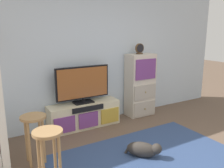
% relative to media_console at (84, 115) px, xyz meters
% --- Properties ---
extents(back_wall, '(6.40, 0.12, 2.70)m').
position_rel_media_console_xyz_m(back_wall, '(0.30, 0.27, 1.12)').
color(back_wall, silver).
rests_on(back_wall, ground_plane).
extents(area_rug, '(2.60, 1.80, 0.01)m').
position_rel_media_console_xyz_m(area_rug, '(0.30, -1.59, -0.23)').
color(area_rug, navy).
rests_on(area_rug, ground_plane).
extents(media_console, '(1.34, 0.38, 0.47)m').
position_rel_media_console_xyz_m(media_console, '(0.00, 0.00, 0.00)').
color(media_console, beige).
rests_on(media_console, ground_plane).
extents(television, '(1.02, 0.22, 0.68)m').
position_rel_media_console_xyz_m(television, '(-0.00, 0.02, 0.59)').
color(television, black).
rests_on(television, media_console).
extents(side_cabinet, '(0.58, 0.38, 1.30)m').
position_rel_media_console_xyz_m(side_cabinet, '(1.29, 0.01, 0.42)').
color(side_cabinet, beige).
rests_on(side_cabinet, ground_plane).
extents(desk_clock, '(0.19, 0.08, 0.21)m').
position_rel_media_console_xyz_m(desk_clock, '(1.24, -0.00, 1.18)').
color(desk_clock, '#4C3823').
rests_on(desk_clock, side_cabinet).
extents(bar_stool_near, '(0.34, 0.34, 0.70)m').
position_rel_media_console_xyz_m(bar_stool_near, '(-1.05, -1.39, 0.29)').
color(bar_stool_near, '#A37A4C').
rests_on(bar_stool_near, ground_plane).
extents(bar_stool_far, '(0.34, 0.34, 0.68)m').
position_rel_media_console_xyz_m(bar_stool_far, '(-1.07, -0.78, 0.27)').
color(bar_stool_far, '#A37A4C').
rests_on(bar_stool_far, ground_plane).
extents(dog, '(0.44, 0.46, 0.23)m').
position_rel_media_console_xyz_m(dog, '(0.29, -1.42, -0.12)').
color(dog, '#332D28').
rests_on(dog, ground_plane).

